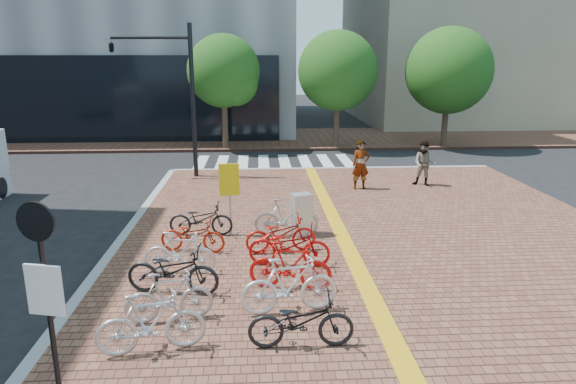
{
  "coord_description": "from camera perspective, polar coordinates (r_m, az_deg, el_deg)",
  "views": [
    {
      "loc": [
        -0.28,
        -10.08,
        4.88
      ],
      "look_at": [
        0.54,
        3.52,
        1.3
      ],
      "focal_mm": 32.0,
      "sensor_mm": 36.0,
      "label": 1
    }
  ],
  "objects": [
    {
      "name": "ground",
      "position": [
        11.21,
        -1.68,
        -11.11
      ],
      "size": [
        120.0,
        120.0,
        0.0
      ],
      "primitive_type": "plane",
      "color": "black",
      "rests_on": "ground"
    },
    {
      "name": "kerb_north",
      "position": [
        22.84,
        4.91,
        2.53
      ],
      "size": [
        14.0,
        0.25,
        0.15
      ],
      "primitive_type": "cube",
      "color": "gray",
      "rests_on": "ground"
    },
    {
      "name": "far_sidewalk",
      "position": [
        31.46,
        -2.9,
        5.92
      ],
      "size": [
        70.0,
        8.0,
        0.15
      ],
      "primitive_type": "cube",
      "color": "brown",
      "rests_on": "ground"
    },
    {
      "name": "building_beige",
      "position": [
        46.07,
        21.15,
        18.93
      ],
      "size": [
        20.0,
        18.0,
        18.0
      ],
      "primitive_type": "cube",
      "color": "gray",
      "rests_on": "ground"
    },
    {
      "name": "crosswalk",
      "position": [
        24.59,
        -1.55,
        3.28
      ],
      "size": [
        7.5,
        4.0,
        0.01
      ],
      "color": "silver",
      "rests_on": "ground"
    },
    {
      "name": "street_trees",
      "position": [
        28.06,
        7.7,
        13.0
      ],
      "size": [
        16.2,
        4.6,
        6.35
      ],
      "color": "#38281E",
      "rests_on": "far_sidewalk"
    },
    {
      "name": "bike_0",
      "position": [
        8.93,
        -14.99,
        -13.86
      ],
      "size": [
        1.84,
        0.84,
        1.07
      ],
      "primitive_type": "imported",
      "rotation": [
        0.0,
        0.0,
        1.77
      ],
      "color": "silver",
      "rests_on": "sidewalk"
    },
    {
      "name": "bike_1",
      "position": [
        9.84,
        -13.08,
        -11.26
      ],
      "size": [
        1.67,
        0.75,
        0.97
      ],
      "primitive_type": "imported",
      "rotation": [
        0.0,
        0.0,
        1.76
      ],
      "color": "#AFAEB3",
      "rests_on": "sidewalk"
    },
    {
      "name": "bike_2",
      "position": [
        10.88,
        -12.69,
        -8.49
      ],
      "size": [
        2.03,
        1.02,
        1.02
      ],
      "primitive_type": "imported",
      "rotation": [
        0.0,
        0.0,
        1.39
      ],
      "color": "black",
      "rests_on": "sidewalk"
    },
    {
      "name": "bike_3",
      "position": [
        11.83,
        -11.92,
        -6.61
      ],
      "size": [
        1.68,
        0.66,
        0.99
      ],
      "primitive_type": "imported",
      "rotation": [
        0.0,
        0.0,
        1.45
      ],
      "color": "white",
      "rests_on": "sidewalk"
    },
    {
      "name": "bike_4",
      "position": [
        13.07,
        -10.56,
        -4.73
      ],
      "size": [
        1.73,
        0.9,
        0.87
      ],
      "primitive_type": "imported",
      "rotation": [
        0.0,
        0.0,
        1.37
      ],
      "color": "#B0200C",
      "rests_on": "sidewalk"
    },
    {
      "name": "bike_5",
      "position": [
        14.22,
        -9.65,
        -2.99
      ],
      "size": [
        1.78,
        0.74,
        0.91
      ],
      "primitive_type": "imported",
      "rotation": [
        0.0,
        0.0,
        1.49
      ],
      "color": "black",
      "rests_on": "sidewalk"
    },
    {
      "name": "bike_6",
      "position": [
        8.83,
        1.47,
        -14.17
      ],
      "size": [
        1.79,
        0.63,
        0.94
      ],
      "primitive_type": "imported",
      "rotation": [
        0.0,
        0.0,
        1.58
      ],
      "color": "black",
      "rests_on": "sidewalk"
    },
    {
      "name": "bike_7",
      "position": [
        9.85,
        0.16,
        -10.31
      ],
      "size": [
        1.93,
        0.8,
        1.13
      ],
      "primitive_type": "imported",
      "rotation": [
        0.0,
        0.0,
        1.72
      ],
      "color": "silver",
      "rests_on": "sidewalk"
    },
    {
      "name": "bike_8",
      "position": [
        10.8,
        0.25,
        -8.2
      ],
      "size": [
        1.81,
        0.83,
        1.05
      ],
      "primitive_type": "imported",
      "rotation": [
        0.0,
        0.0,
        1.37
      ],
      "color": "red",
      "rests_on": "sidewalk"
    },
    {
      "name": "bike_9",
      "position": [
        11.98,
        0.14,
        -5.96
      ],
      "size": [
        1.98,
        0.94,
        1.0
      ],
      "primitive_type": "imported",
      "rotation": [
        0.0,
        0.0,
        1.42
      ],
      "color": "red",
      "rests_on": "sidewalk"
    },
    {
      "name": "bike_10",
      "position": [
        12.84,
        -0.82,
        -4.69
      ],
      "size": [
        1.85,
        0.87,
        0.93
      ],
      "primitive_type": "imported",
      "rotation": [
        0.0,
        0.0,
        1.72
      ],
      "color": "red",
      "rests_on": "sidewalk"
    },
    {
      "name": "bike_11",
      "position": [
        13.95,
        -0.14,
        -2.82
      ],
      "size": [
        1.75,
        0.5,
        1.05
      ],
      "primitive_type": "imported",
      "rotation": [
        0.0,
        0.0,
        1.57
      ],
      "color": "#AAABAF",
      "rests_on": "sidewalk"
    },
    {
      "name": "pedestrian_a",
      "position": [
        19.07,
        8.08,
        3.0
      ],
      "size": [
        0.7,
        0.5,
        1.81
      ],
      "primitive_type": "imported",
      "rotation": [
        0.0,
        0.0,
        0.1
      ],
      "color": "gray",
      "rests_on": "sidewalk"
    },
    {
      "name": "pedestrian_b",
      "position": [
        20.04,
        14.91,
        3.07
      ],
      "size": [
        1.04,
        0.97,
        1.71
      ],
      "primitive_type": "imported",
      "rotation": [
        0.0,
        0.0,
        -0.51
      ],
      "color": "#515367",
      "rests_on": "sidewalk"
    },
    {
      "name": "utility_box",
      "position": [
        14.01,
        1.47,
        -2.51
      ],
      "size": [
        0.63,
        0.55,
        1.16
      ],
      "primitive_type": "cube",
      "rotation": [
        0.0,
        0.0,
        0.35
      ],
      "color": "silver",
      "rests_on": "sidewalk"
    },
    {
      "name": "yellow_sign",
      "position": [
        13.84,
        -6.52,
        0.66
      ],
      "size": [
        0.54,
        0.16,
        2.01
      ],
      "color": "#B7B7BC",
      "rests_on": "sidewalk"
    },
    {
      "name": "notice_sign",
      "position": [
        7.71,
        -25.49,
        -8.7
      ],
      "size": [
        0.54,
        0.19,
        2.95
      ],
      "color": "black",
      "rests_on": "sidewalk"
    },
    {
      "name": "traffic_light_pole",
      "position": [
        21.19,
        -14.49,
        12.72
      ],
      "size": [
        3.23,
        1.25,
        6.02
      ],
      "color": "black",
      "rests_on": "sidewalk"
    }
  ]
}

